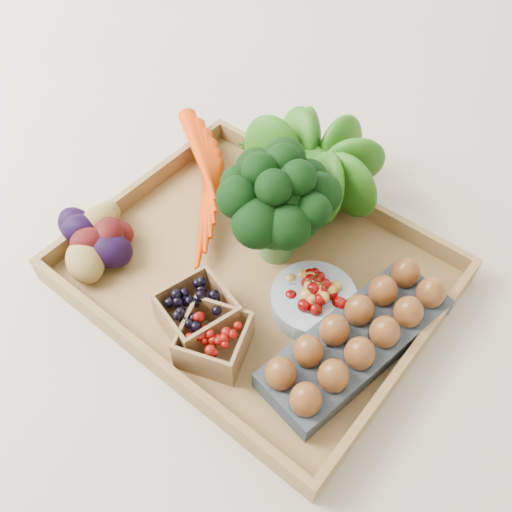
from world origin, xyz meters
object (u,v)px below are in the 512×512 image
Objects in this scene: tray at (256,276)px; cherry_bowl at (313,301)px; broccoli at (277,222)px; egg_carton at (356,342)px.

cherry_bowl is (0.11, 0.00, 0.02)m from tray.
cherry_bowl is (0.11, -0.05, -0.06)m from broccoli.
tray is at bearing -177.88° from cherry_bowl.
tray is 0.10m from broccoli.
egg_carton is at bearing -19.20° from broccoli.
egg_carton reaches higher than tray.
broccoli is at bearing 170.76° from egg_carton.
broccoli is 1.43× the size of cherry_bowl.
egg_carton reaches higher than cherry_bowl.
tray is 2.94× the size of broccoli.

